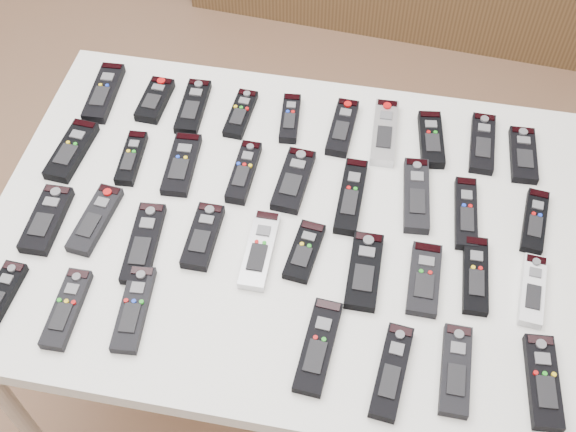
% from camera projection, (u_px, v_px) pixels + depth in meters
% --- Properties ---
extents(ground, '(4.00, 4.00, 0.00)m').
position_uv_depth(ground, '(250.00, 371.00, 2.16)').
color(ground, '#94684B').
rests_on(ground, ground).
extents(table, '(1.25, 0.88, 0.78)m').
position_uv_depth(table, '(288.00, 238.00, 1.56)').
color(table, white).
rests_on(table, ground).
extents(remote_0, '(0.07, 0.19, 0.02)m').
position_uv_depth(remote_0, '(104.00, 93.00, 1.74)').
color(remote_0, black).
rests_on(remote_0, table).
extents(remote_1, '(0.06, 0.14, 0.02)m').
position_uv_depth(remote_1, '(155.00, 100.00, 1.72)').
color(remote_1, black).
rests_on(remote_1, table).
extents(remote_2, '(0.06, 0.17, 0.02)m').
position_uv_depth(remote_2, '(193.00, 107.00, 1.71)').
color(remote_2, black).
rests_on(remote_2, table).
extents(remote_3, '(0.05, 0.15, 0.02)m').
position_uv_depth(remote_3, '(241.00, 114.00, 1.70)').
color(remote_3, black).
rests_on(remote_3, table).
extents(remote_4, '(0.05, 0.15, 0.02)m').
position_uv_depth(remote_4, '(290.00, 118.00, 1.69)').
color(remote_4, black).
rests_on(remote_4, table).
extents(remote_5, '(0.06, 0.17, 0.02)m').
position_uv_depth(remote_5, '(342.00, 128.00, 1.67)').
color(remote_5, black).
rests_on(remote_5, table).
extents(remote_6, '(0.06, 0.19, 0.02)m').
position_uv_depth(remote_6, '(384.00, 132.00, 1.66)').
color(remote_6, '#B7B7BC').
rests_on(remote_6, table).
extents(remote_7, '(0.07, 0.16, 0.02)m').
position_uv_depth(remote_7, '(431.00, 139.00, 1.64)').
color(remote_7, black).
rests_on(remote_7, table).
extents(remote_8, '(0.05, 0.17, 0.02)m').
position_uv_depth(remote_8, '(482.00, 143.00, 1.64)').
color(remote_8, black).
rests_on(remote_8, table).
extents(remote_9, '(0.06, 0.16, 0.02)m').
position_uv_depth(remote_9, '(523.00, 155.00, 1.62)').
color(remote_9, black).
rests_on(remote_9, table).
extents(remote_10, '(0.07, 0.18, 0.02)m').
position_uv_depth(remote_10, '(72.00, 151.00, 1.62)').
color(remote_10, black).
rests_on(remote_10, table).
extents(remote_11, '(0.05, 0.15, 0.02)m').
position_uv_depth(remote_11, '(131.00, 158.00, 1.61)').
color(remote_11, black).
rests_on(remote_11, table).
extents(remote_12, '(0.07, 0.17, 0.02)m').
position_uv_depth(remote_12, '(182.00, 164.00, 1.60)').
color(remote_12, black).
rests_on(remote_12, table).
extents(remote_13, '(0.05, 0.17, 0.02)m').
position_uv_depth(remote_13, '(244.00, 172.00, 1.58)').
color(remote_13, black).
rests_on(remote_13, table).
extents(remote_14, '(0.07, 0.17, 0.02)m').
position_uv_depth(remote_14, '(294.00, 180.00, 1.57)').
color(remote_14, black).
rests_on(remote_14, table).
extents(remote_15, '(0.05, 0.19, 0.02)m').
position_uv_depth(remote_15, '(351.00, 196.00, 1.54)').
color(remote_15, black).
rests_on(remote_15, table).
extents(remote_16, '(0.07, 0.19, 0.02)m').
position_uv_depth(remote_16, '(416.00, 195.00, 1.55)').
color(remote_16, black).
rests_on(remote_16, table).
extents(remote_17, '(0.05, 0.18, 0.02)m').
position_uv_depth(remote_17, '(466.00, 213.00, 1.52)').
color(remote_17, black).
rests_on(remote_17, table).
extents(remote_18, '(0.06, 0.16, 0.02)m').
position_uv_depth(remote_18, '(535.00, 221.00, 1.51)').
color(remote_18, black).
rests_on(remote_18, table).
extents(remote_19, '(0.06, 0.17, 0.02)m').
position_uv_depth(remote_19, '(47.00, 219.00, 1.51)').
color(remote_19, black).
rests_on(remote_19, table).
extents(remote_20, '(0.07, 0.18, 0.02)m').
position_uv_depth(remote_20, '(95.00, 219.00, 1.51)').
color(remote_20, black).
rests_on(remote_20, table).
extents(remote_21, '(0.07, 0.20, 0.02)m').
position_uv_depth(remote_21, '(144.00, 243.00, 1.47)').
color(remote_21, black).
rests_on(remote_21, table).
extents(remote_22, '(0.06, 0.16, 0.02)m').
position_uv_depth(remote_22, '(203.00, 236.00, 1.48)').
color(remote_22, black).
rests_on(remote_22, table).
extents(remote_23, '(0.05, 0.19, 0.02)m').
position_uv_depth(remote_23, '(260.00, 250.00, 1.46)').
color(remote_23, '#B7B7BC').
rests_on(remote_23, table).
extents(remote_24, '(0.07, 0.15, 0.02)m').
position_uv_depth(remote_24, '(304.00, 251.00, 1.46)').
color(remote_24, black).
rests_on(remote_24, table).
extents(remote_25, '(0.06, 0.17, 0.02)m').
position_uv_depth(remote_25, '(364.00, 271.00, 1.43)').
color(remote_25, black).
rests_on(remote_25, table).
extents(remote_26, '(0.06, 0.16, 0.02)m').
position_uv_depth(remote_26, '(424.00, 279.00, 1.42)').
color(remote_26, black).
rests_on(remote_26, table).
extents(remote_27, '(0.05, 0.18, 0.02)m').
position_uv_depth(remote_27, '(475.00, 275.00, 1.43)').
color(remote_27, black).
rests_on(remote_27, table).
extents(remote_28, '(0.06, 0.16, 0.02)m').
position_uv_depth(remote_28, '(533.00, 290.00, 1.41)').
color(remote_28, silver).
rests_on(remote_28, table).
extents(remote_29, '(0.05, 0.15, 0.02)m').
position_uv_depth(remote_29, '(0.00, 296.00, 1.40)').
color(remote_29, black).
rests_on(remote_29, table).
extents(remote_30, '(0.05, 0.17, 0.02)m').
position_uv_depth(remote_30, '(67.00, 309.00, 1.38)').
color(remote_30, black).
rests_on(remote_30, table).
extents(remote_31, '(0.07, 0.19, 0.02)m').
position_uv_depth(remote_31, '(134.00, 309.00, 1.38)').
color(remote_31, black).
rests_on(remote_31, table).
extents(remote_32, '(0.07, 0.19, 0.02)m').
position_uv_depth(remote_32, '(318.00, 346.00, 1.33)').
color(remote_32, black).
rests_on(remote_32, table).
extents(remote_33, '(0.07, 0.19, 0.02)m').
position_uv_depth(remote_33, '(392.00, 372.00, 1.30)').
color(remote_33, black).
rests_on(remote_33, table).
extents(remote_34, '(0.05, 0.18, 0.02)m').
position_uv_depth(remote_34, '(456.00, 370.00, 1.30)').
color(remote_34, black).
rests_on(remote_34, table).
extents(remote_35, '(0.07, 0.18, 0.02)m').
position_uv_depth(remote_35, '(543.00, 382.00, 1.29)').
color(remote_35, black).
rests_on(remote_35, table).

